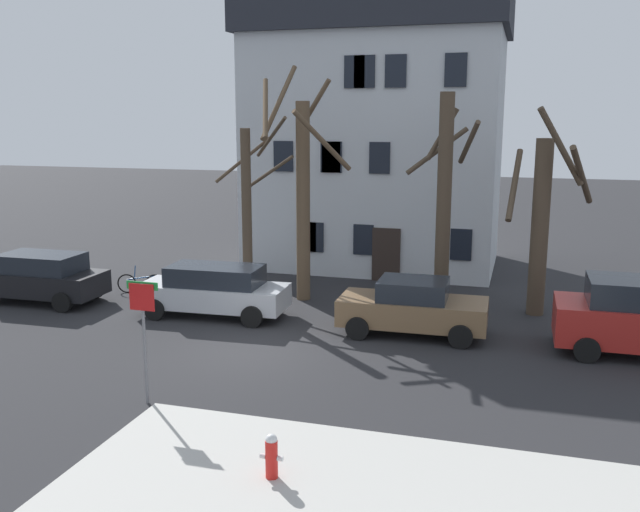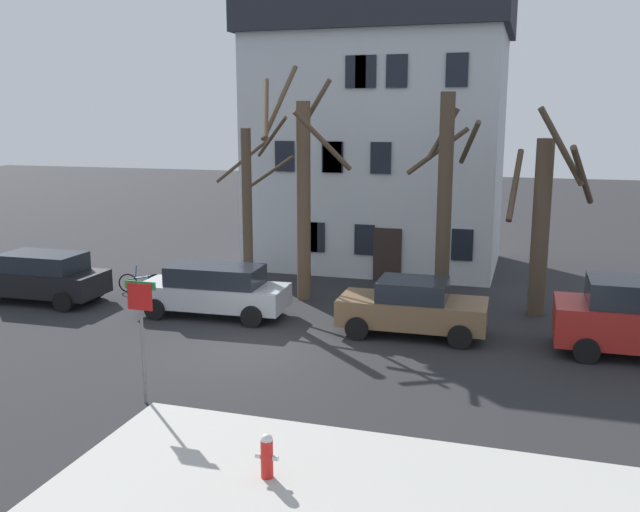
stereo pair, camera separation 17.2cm
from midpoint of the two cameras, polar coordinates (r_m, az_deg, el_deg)
ground_plane at (r=19.40m, az=-5.98°, el=-7.76°), size 120.00×120.00×0.00m
building_main at (r=30.06m, az=4.52°, el=10.62°), size 10.70×6.89×11.71m
tree_bare_near at (r=23.74m, az=-6.10°, el=3.82°), size 2.80×1.64×6.37m
tree_bare_mid at (r=23.93m, az=-1.75°, el=5.61°), size 3.38×2.97×8.11m
tree_bare_far at (r=23.31m, az=9.97°, el=4.84°), size 2.54×1.92×7.13m
tree_bare_end at (r=23.14m, az=17.56°, el=2.88°), size 2.67×2.62×6.65m
car_black_wagon at (r=25.91m, az=-22.17°, el=-1.61°), size 4.47×2.14×1.72m
car_silver_wagon at (r=22.61m, az=-8.94°, el=-2.76°), size 4.87×2.15×1.66m
car_brown_sedan at (r=20.64m, az=7.40°, el=-4.19°), size 4.35×2.13×1.67m
fire_hydrant at (r=12.62m, az=-4.41°, el=-16.00°), size 0.42×0.22×0.82m
street_sign_pole at (r=15.82m, az=-14.63°, el=-5.05°), size 0.76×0.07×2.81m
bicycle_leaning at (r=26.19m, az=-14.70°, el=-2.19°), size 1.71×0.47×1.03m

